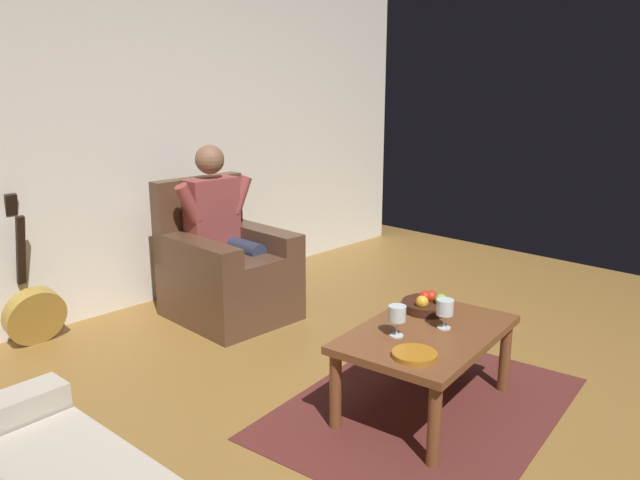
{
  "coord_description": "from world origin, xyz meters",
  "views": [
    {
      "loc": [
        2.47,
        1.41,
        1.67
      ],
      "look_at": [
        -0.05,
        -1.0,
        0.77
      ],
      "focal_mm": 34.84,
      "sensor_mm": 36.0,
      "label": 1
    }
  ],
  "objects_px": {
    "guitar": "(34,311)",
    "wine_glass_far": "(445,309)",
    "armchair": "(226,271)",
    "decorative_dish": "(414,355)",
    "coffee_table": "(426,341)",
    "wine_glass_near": "(397,315)",
    "fruit_bowl": "(428,304)",
    "person_seated": "(221,227)"
  },
  "relations": [
    {
      "from": "coffee_table",
      "to": "fruit_bowl",
      "type": "relative_size",
      "value": 3.7
    },
    {
      "from": "wine_glass_near",
      "to": "decorative_dish",
      "type": "bearing_deg",
      "value": 56.12
    },
    {
      "from": "armchair",
      "to": "wine_glass_far",
      "type": "relative_size",
      "value": 6.37
    },
    {
      "from": "wine_glass_far",
      "to": "decorative_dish",
      "type": "xyz_separation_m",
      "value": [
        0.39,
        0.09,
        -0.09
      ]
    },
    {
      "from": "person_seated",
      "to": "guitar",
      "type": "height_order",
      "value": "person_seated"
    },
    {
      "from": "coffee_table",
      "to": "decorative_dish",
      "type": "distance_m",
      "value": 0.34
    },
    {
      "from": "wine_glass_near",
      "to": "fruit_bowl",
      "type": "xyz_separation_m",
      "value": [
        -0.4,
        -0.09,
        -0.07
      ]
    },
    {
      "from": "fruit_bowl",
      "to": "coffee_table",
      "type": "bearing_deg",
      "value": 33.48
    },
    {
      "from": "decorative_dish",
      "to": "armchair",
      "type": "bearing_deg",
      "value": -102.17
    },
    {
      "from": "coffee_table",
      "to": "fruit_bowl",
      "type": "distance_m",
      "value": 0.3
    },
    {
      "from": "decorative_dish",
      "to": "guitar",
      "type": "bearing_deg",
      "value": -72.81
    },
    {
      "from": "wine_glass_near",
      "to": "wine_glass_far",
      "type": "height_order",
      "value": "wine_glass_near"
    },
    {
      "from": "person_seated",
      "to": "guitar",
      "type": "bearing_deg",
      "value": -20.21
    },
    {
      "from": "coffee_table",
      "to": "decorative_dish",
      "type": "height_order",
      "value": "decorative_dish"
    },
    {
      "from": "coffee_table",
      "to": "armchair",
      "type": "bearing_deg",
      "value": -93.57
    },
    {
      "from": "person_seated",
      "to": "guitar",
      "type": "xyz_separation_m",
      "value": [
        1.17,
        -0.47,
        -0.44
      ]
    },
    {
      "from": "coffee_table",
      "to": "wine_glass_far",
      "type": "xyz_separation_m",
      "value": [
        -0.08,
        0.05,
        0.17
      ]
    },
    {
      "from": "wine_glass_far",
      "to": "person_seated",
      "type": "bearing_deg",
      "value": -90.97
    },
    {
      "from": "wine_glass_near",
      "to": "guitar",
      "type": "bearing_deg",
      "value": -68.19
    },
    {
      "from": "armchair",
      "to": "decorative_dish",
      "type": "xyz_separation_m",
      "value": [
        0.42,
        1.94,
        0.11
      ]
    },
    {
      "from": "guitar",
      "to": "wine_glass_far",
      "type": "relative_size",
      "value": 6.33
    },
    {
      "from": "armchair",
      "to": "person_seated",
      "type": "relative_size",
      "value": 0.8
    },
    {
      "from": "armchair",
      "to": "wine_glass_near",
      "type": "distance_m",
      "value": 1.77
    },
    {
      "from": "coffee_table",
      "to": "guitar",
      "type": "xyz_separation_m",
      "value": [
        1.06,
        -2.3,
        -0.15
      ]
    },
    {
      "from": "wine_glass_near",
      "to": "decorative_dish",
      "type": "distance_m",
      "value": 0.27
    },
    {
      "from": "coffee_table",
      "to": "wine_glass_far",
      "type": "relative_size",
      "value": 6.7
    },
    {
      "from": "wine_glass_far",
      "to": "decorative_dish",
      "type": "height_order",
      "value": "wine_glass_far"
    },
    {
      "from": "coffee_table",
      "to": "wine_glass_near",
      "type": "bearing_deg",
      "value": -22.09
    },
    {
      "from": "fruit_bowl",
      "to": "decorative_dish",
      "type": "xyz_separation_m",
      "value": [
        0.54,
        0.3,
        -0.02
      ]
    },
    {
      "from": "wine_glass_far",
      "to": "decorative_dish",
      "type": "bearing_deg",
      "value": 13.24
    },
    {
      "from": "wine_glass_near",
      "to": "fruit_bowl",
      "type": "height_order",
      "value": "wine_glass_near"
    },
    {
      "from": "person_seated",
      "to": "decorative_dish",
      "type": "distance_m",
      "value": 2.03
    },
    {
      "from": "coffee_table",
      "to": "guitar",
      "type": "distance_m",
      "value": 2.54
    },
    {
      "from": "wine_glass_far",
      "to": "fruit_bowl",
      "type": "relative_size",
      "value": 0.55
    },
    {
      "from": "guitar",
      "to": "decorative_dish",
      "type": "bearing_deg",
      "value": 107.19
    },
    {
      "from": "wine_glass_far",
      "to": "coffee_table",
      "type": "bearing_deg",
      "value": -30.46
    },
    {
      "from": "armchair",
      "to": "wine_glass_far",
      "type": "xyz_separation_m",
      "value": [
        0.03,
        1.85,
        0.21
      ]
    },
    {
      "from": "wine_glass_near",
      "to": "fruit_bowl",
      "type": "distance_m",
      "value": 0.42
    },
    {
      "from": "guitar",
      "to": "wine_glass_far",
      "type": "height_order",
      "value": "guitar"
    },
    {
      "from": "wine_glass_near",
      "to": "person_seated",
      "type": "bearing_deg",
      "value": -99.03
    },
    {
      "from": "guitar",
      "to": "wine_glass_far",
      "type": "bearing_deg",
      "value": 115.93
    },
    {
      "from": "wine_glass_far",
      "to": "armchair",
      "type": "bearing_deg",
      "value": -90.96
    }
  ]
}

